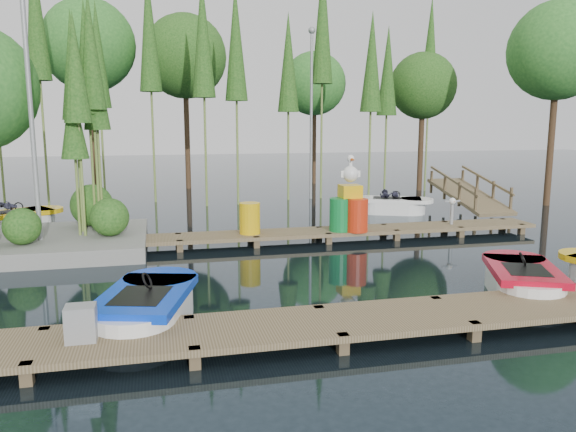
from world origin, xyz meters
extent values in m
plane|color=#19262F|center=(0.00, 0.00, 0.00)|extent=(90.00, 90.00, 0.00)
cube|color=brown|center=(0.00, -4.50, 0.25)|extent=(18.00, 1.50, 0.10)
cube|color=brown|center=(-4.30, -5.13, 0.05)|extent=(0.16, 0.16, 0.50)
cube|color=brown|center=(-4.30, -3.87, 0.05)|extent=(0.16, 0.16, 0.50)
cube|color=brown|center=(-2.15, -5.13, 0.05)|extent=(0.16, 0.16, 0.50)
cube|color=brown|center=(-2.15, -3.87, 0.05)|extent=(0.16, 0.16, 0.50)
cube|color=brown|center=(0.00, -5.13, 0.05)|extent=(0.16, 0.16, 0.50)
cube|color=brown|center=(0.00, -3.87, 0.05)|extent=(0.16, 0.16, 0.50)
cube|color=brown|center=(2.15, -5.13, 0.05)|extent=(0.16, 0.16, 0.50)
cube|color=brown|center=(2.15, -3.87, 0.05)|extent=(0.16, 0.16, 0.50)
cube|color=brown|center=(4.30, -3.87, 0.05)|extent=(0.16, 0.16, 0.50)
cube|color=brown|center=(1.00, 2.50, 0.25)|extent=(15.00, 1.20, 0.10)
cube|color=brown|center=(-6.10, 2.02, 0.05)|extent=(0.16, 0.16, 0.50)
cube|color=brown|center=(-6.10, 2.98, 0.05)|extent=(0.16, 0.16, 0.50)
cube|color=brown|center=(-4.07, 2.02, 0.05)|extent=(0.16, 0.16, 0.50)
cube|color=brown|center=(-4.07, 2.98, 0.05)|extent=(0.16, 0.16, 0.50)
cube|color=brown|center=(-2.04, 2.02, 0.05)|extent=(0.16, 0.16, 0.50)
cube|color=brown|center=(-2.04, 2.98, 0.05)|extent=(0.16, 0.16, 0.50)
cube|color=brown|center=(-0.01, 2.02, 0.05)|extent=(0.16, 0.16, 0.50)
cube|color=brown|center=(-0.01, 2.98, 0.05)|extent=(0.16, 0.16, 0.50)
cube|color=brown|center=(2.01, 2.02, 0.05)|extent=(0.16, 0.16, 0.50)
cube|color=brown|center=(2.01, 2.98, 0.05)|extent=(0.16, 0.16, 0.50)
cube|color=brown|center=(4.04, 2.02, 0.05)|extent=(0.16, 0.16, 0.50)
cube|color=brown|center=(4.04, 2.98, 0.05)|extent=(0.16, 0.16, 0.50)
cube|color=brown|center=(6.07, 2.02, 0.05)|extent=(0.16, 0.16, 0.50)
cube|color=brown|center=(6.07, 2.98, 0.05)|extent=(0.16, 0.16, 0.50)
cube|color=brown|center=(8.10, 2.02, 0.05)|extent=(0.16, 0.16, 0.50)
cube|color=brown|center=(8.10, 2.98, 0.05)|extent=(0.16, 0.16, 0.50)
cube|color=gray|center=(-6.00, 3.00, 0.18)|extent=(6.20, 4.20, 0.42)
sphere|color=#2F5F1E|center=(-5.80, 2.00, 0.84)|extent=(0.90, 0.90, 0.90)
sphere|color=#2F5F1E|center=(-4.40, 4.20, 0.99)|extent=(1.20, 1.20, 1.20)
sphere|color=#2F5F1E|center=(-3.80, 2.60, 0.89)|extent=(1.00, 1.00, 1.00)
cylinder|color=olive|center=(-4.25, 3.56, 2.97)|extent=(0.07, 0.07, 5.93)
cone|color=#2F5F1E|center=(-4.25, 3.56, 5.04)|extent=(0.70, 0.70, 2.97)
cylinder|color=olive|center=(-4.57, 3.40, 2.83)|extent=(0.07, 0.07, 5.66)
cone|color=#2F5F1E|center=(-4.57, 3.40, 4.81)|extent=(0.70, 0.70, 2.83)
cylinder|color=olive|center=(-4.07, 3.59, 2.61)|extent=(0.07, 0.07, 5.22)
cone|color=#2F5F1E|center=(-4.07, 3.59, 4.44)|extent=(0.70, 0.70, 2.61)
cylinder|color=olive|center=(-4.44, 2.78, 2.76)|extent=(0.07, 0.07, 5.53)
cone|color=#2F5F1E|center=(-4.44, 2.78, 4.70)|extent=(0.70, 0.70, 2.76)
cylinder|color=olive|center=(-4.59, 2.90, 2.01)|extent=(0.07, 0.07, 4.01)
cone|color=#2F5F1E|center=(-4.59, 2.90, 3.41)|extent=(0.70, 0.70, 2.01)
cylinder|color=olive|center=(-4.13, 3.45, 3.05)|extent=(0.07, 0.07, 6.11)
cone|color=#2F5F1E|center=(-4.13, 3.45, 5.19)|extent=(0.70, 0.70, 3.05)
cylinder|color=#402C1B|center=(12.74, 6.90, 3.03)|extent=(0.26, 0.26, 6.06)
sphere|color=#377E2C|center=(12.74, 6.90, 6.06)|extent=(3.81, 3.81, 3.81)
cylinder|color=#402C1B|center=(9.99, 12.65, 2.51)|extent=(0.26, 0.26, 5.02)
sphere|color=#2F5F1E|center=(9.99, 12.65, 5.02)|extent=(3.16, 3.16, 3.16)
cylinder|color=#402C1B|center=(5.74, 16.70, 2.65)|extent=(0.26, 0.26, 5.31)
sphere|color=#377E2C|center=(5.74, 16.70, 5.31)|extent=(3.34, 3.34, 3.34)
cylinder|color=#402C1B|center=(-1.00, 16.03, 3.23)|extent=(0.26, 0.26, 6.46)
sphere|color=#2F5F1E|center=(-1.00, 16.03, 6.46)|extent=(4.06, 4.06, 4.06)
cylinder|color=#402C1B|center=(-5.41, 16.00, 3.43)|extent=(0.26, 0.26, 6.85)
sphere|color=#377E2C|center=(-5.41, 16.00, 6.85)|extent=(4.31, 4.31, 4.31)
cylinder|color=olive|center=(-6.71, 10.82, 4.83)|extent=(0.09, 0.09, 9.66)
cone|color=#2F5F1E|center=(-6.71, 10.82, 7.54)|extent=(0.90, 0.90, 5.31)
cylinder|color=olive|center=(-4.68, 11.83, 3.85)|extent=(0.09, 0.09, 7.69)
cone|color=#2F5F1E|center=(-4.68, 11.83, 6.00)|extent=(0.90, 0.90, 4.23)
cylinder|color=olive|center=(-2.63, 11.48, 4.49)|extent=(0.09, 0.09, 8.99)
cone|color=#2F5F1E|center=(-2.63, 11.48, 7.01)|extent=(0.90, 0.90, 4.94)
cylinder|color=olive|center=(-0.63, 9.87, 4.22)|extent=(0.09, 0.09, 8.44)
cone|color=#2F5F1E|center=(-0.63, 9.87, 6.58)|extent=(0.90, 0.90, 4.64)
cylinder|color=olive|center=(0.65, 10.00, 4.11)|extent=(0.09, 0.09, 8.22)
cone|color=#2F5F1E|center=(0.65, 10.00, 6.41)|extent=(0.90, 0.90, 4.52)
cylinder|color=olive|center=(2.96, 10.87, 3.70)|extent=(0.09, 0.09, 7.41)
cone|color=#2F5F1E|center=(2.96, 10.87, 5.78)|extent=(0.90, 0.90, 4.07)
cylinder|color=olive|center=(4.49, 11.10, 4.89)|extent=(0.09, 0.09, 9.77)
cone|color=#2F5F1E|center=(4.49, 11.10, 7.62)|extent=(0.90, 0.90, 5.38)
cylinder|color=olive|center=(6.24, 9.83, 3.70)|extent=(0.09, 0.09, 7.40)
cone|color=#2F5F1E|center=(6.24, 9.83, 5.77)|extent=(0.90, 0.90, 4.07)
cylinder|color=olive|center=(7.63, 11.42, 3.57)|extent=(0.09, 0.09, 7.14)
cone|color=#2F5F1E|center=(7.63, 11.42, 5.57)|extent=(0.90, 0.90, 3.93)
cylinder|color=olive|center=(10.17, 12.43, 4.31)|extent=(0.09, 0.09, 8.61)
cone|color=#2F5F1E|center=(10.17, 12.43, 6.72)|extent=(0.90, 0.90, 4.74)
cylinder|color=gray|center=(-5.50, 2.50, 3.50)|extent=(0.12, 0.12, 7.00)
cylinder|color=gray|center=(4.00, 11.00, 3.50)|extent=(0.12, 0.12, 7.00)
sphere|color=gray|center=(4.00, 11.00, 7.10)|extent=(0.30, 0.30, 0.30)
cube|color=brown|center=(9.00, 6.50, 0.55)|extent=(1.50, 3.94, 0.95)
cube|color=brown|center=(8.30, 4.90, 0.59)|extent=(0.08, 0.08, 0.90)
cube|color=brown|center=(8.30, 6.00, 0.70)|extent=(0.08, 0.08, 0.90)
cube|color=brown|center=(8.30, 7.10, 0.81)|extent=(0.08, 0.08, 0.90)
cube|color=brown|center=(8.30, 8.20, 0.92)|extent=(0.08, 0.08, 0.90)
cube|color=brown|center=(8.30, 6.50, 1.15)|extent=(0.06, 3.54, 0.83)
cube|color=brown|center=(9.70, 4.90, 0.59)|extent=(0.08, 0.08, 0.90)
cube|color=brown|center=(9.70, 6.00, 0.70)|extent=(0.08, 0.08, 0.90)
cube|color=brown|center=(9.70, 7.10, 0.81)|extent=(0.08, 0.08, 0.90)
cube|color=brown|center=(9.70, 8.20, 0.92)|extent=(0.08, 0.08, 0.90)
cube|color=brown|center=(9.70, 6.50, 1.15)|extent=(0.06, 3.54, 0.83)
cube|color=white|center=(-2.83, -3.35, 0.21)|extent=(1.59, 1.60, 0.59)
cylinder|color=white|center=(-2.65, -2.73, 0.21)|extent=(1.59, 1.59, 0.59)
cylinder|color=white|center=(-3.01, -3.98, 0.21)|extent=(1.59, 1.59, 0.59)
cube|color=#0836D2|center=(-2.83, -3.35, 0.54)|extent=(1.87, 2.51, 0.15)
cylinder|color=#0836D2|center=(-2.57, -2.45, 0.54)|extent=(1.62, 1.62, 0.15)
cube|color=black|center=(-2.89, -3.56, 0.58)|extent=(1.06, 1.24, 0.06)
torus|color=black|center=(-2.79, -3.20, 0.75)|extent=(0.23, 0.33, 0.28)
cube|color=white|center=(4.32, -3.29, 0.20)|extent=(1.59, 1.60, 0.55)
cylinder|color=white|center=(4.56, -2.73, 0.20)|extent=(1.59, 1.59, 0.55)
cylinder|color=white|center=(4.08, -3.85, 0.20)|extent=(1.59, 1.59, 0.55)
cube|color=#B5091F|center=(4.32, -3.29, 0.50)|extent=(1.97, 2.43, 0.14)
cylinder|color=#B5091F|center=(4.67, -2.47, 0.50)|extent=(1.62, 1.62, 0.14)
cube|color=black|center=(4.24, -3.47, 0.55)|extent=(1.08, 1.21, 0.06)
torus|color=black|center=(4.38, -3.15, 0.71)|extent=(0.25, 0.32, 0.27)
cube|color=white|center=(-6.95, 6.30, 0.20)|extent=(1.70, 1.70, 0.56)
cylinder|color=white|center=(-6.43, 6.64, 0.20)|extent=(1.70, 1.70, 0.56)
cube|color=#E2B00B|center=(-6.95, 6.30, 0.51)|extent=(2.47, 2.21, 0.14)
cylinder|color=#E2B00B|center=(-6.20, 6.79, 0.51)|extent=(1.73, 1.73, 0.14)
cube|color=black|center=(-7.12, 6.19, 0.56)|extent=(1.26, 1.19, 0.06)
torus|color=black|center=(-6.82, 6.38, 0.72)|extent=(0.32, 0.28, 0.27)
imported|color=#1E1E2D|center=(-7.17, 6.16, 0.80)|extent=(0.55, 0.52, 1.00)
cube|color=white|center=(5.86, 6.51, 0.20)|extent=(1.58, 1.58, 0.55)
cylinder|color=white|center=(6.42, 6.27, 0.20)|extent=(1.57, 1.57, 0.55)
cylinder|color=white|center=(5.31, 6.75, 0.20)|extent=(1.57, 1.57, 0.55)
cube|color=white|center=(5.86, 6.51, 0.50)|extent=(2.40, 1.94, 0.14)
cylinder|color=white|center=(6.67, 6.17, 0.50)|extent=(1.60, 1.60, 0.14)
cube|color=black|center=(5.68, 6.59, 0.54)|extent=(1.20, 1.07, 0.06)
torus|color=black|center=(6.00, 6.45, 0.70)|extent=(0.31, 0.25, 0.26)
imported|color=#1E1E2D|center=(5.64, 6.61, 0.75)|extent=(0.48, 0.43, 0.90)
imported|color=#1E1E2D|center=(6.09, 6.79, 0.69)|extent=(0.38, 0.33, 0.68)
cube|color=gray|center=(-3.69, -4.50, 0.56)|extent=(0.42, 0.35, 0.51)
cylinder|color=#E2B00B|center=(-0.11, 2.50, 0.73)|extent=(0.57, 0.57, 0.86)
cylinder|color=#0D752F|center=(2.44, 2.30, 0.76)|extent=(0.62, 0.62, 0.93)
cylinder|color=silver|center=(3.06, 2.61, 0.76)|extent=(0.62, 0.62, 0.93)
cylinder|color=red|center=(2.86, 2.09, 0.76)|extent=(0.62, 0.62, 0.93)
cube|color=#E2B00B|center=(2.75, 2.40, 1.41)|extent=(0.57, 0.57, 0.36)
sphere|color=white|center=(2.75, 2.40, 1.90)|extent=(0.45, 0.45, 0.45)
cylinder|color=white|center=(2.75, 2.40, 2.16)|extent=(0.10, 0.10, 0.31)
sphere|color=white|center=(2.75, 2.40, 2.33)|extent=(0.21, 0.21, 0.21)
cone|color=#F65A0C|center=(2.75, 2.19, 2.31)|extent=(0.10, 0.31, 0.10)
cube|color=white|center=(2.75, 2.40, 1.90)|extent=(0.57, 0.06, 0.19)
cylinder|color=gray|center=(6.03, 2.50, 0.60)|extent=(0.10, 0.10, 0.61)
sphere|color=white|center=(6.03, 2.50, 1.01)|extent=(0.20, 0.20, 0.20)
cube|color=gray|center=(6.03, 2.50, 1.01)|extent=(0.50, 0.04, 0.04)
cone|color=#F65A0C|center=(6.03, 2.38, 1.01)|extent=(0.04, 0.10, 0.04)
camera|label=1|loc=(-2.57, -12.52, 3.38)|focal=35.00mm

